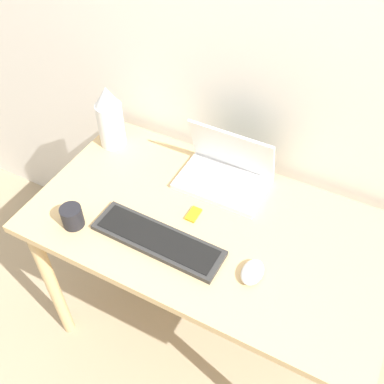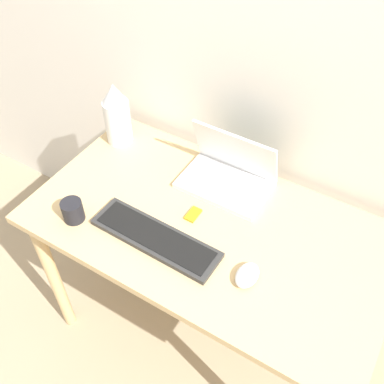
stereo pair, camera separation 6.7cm
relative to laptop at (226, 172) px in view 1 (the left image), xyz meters
The scene contains 8 objects.
wall_back 0.47m from the laptop, 77.65° to the left, with size 6.00×0.05×2.50m.
desk 0.27m from the laptop, 78.94° to the right, with size 1.25×0.68×0.78m.
laptop is the anchor object (origin of this frame).
keyboard 0.37m from the laptop, 101.99° to the right, with size 0.46×0.14×0.02m.
mouse 0.42m from the laptop, 53.72° to the right, with size 0.07×0.10×0.03m.
vase 0.50m from the laptop, behind, with size 0.10×0.10×0.26m.
mp3_player 0.21m from the laptop, 97.36° to the right, with size 0.04×0.07×0.01m.
mug 0.57m from the laptop, 130.63° to the right, with size 0.07×0.07×0.08m.
Camera 1 is at (0.40, -0.56, 1.96)m, focal length 42.00 mm.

